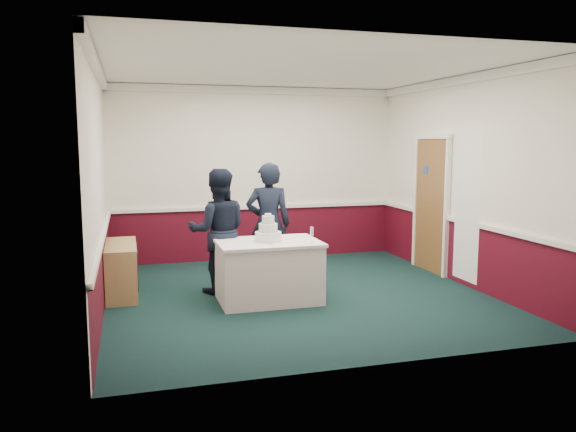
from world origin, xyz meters
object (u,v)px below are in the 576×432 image
object	(u,v)px
wedding_cake	(268,233)
person_man	(218,231)
champagne_flute	(312,232)
cake_knife	(270,244)
sideboard	(122,269)
cake_table	(268,271)
person_woman	(268,224)

from	to	relation	value
wedding_cake	person_man	world-z (taller)	person_man
champagne_flute	person_man	distance (m)	1.38
wedding_cake	cake_knife	world-z (taller)	wedding_cake
champagne_flute	sideboard	bearing A→B (deg)	154.82
champagne_flute	cake_table	bearing A→B (deg)	150.75
person_man	cake_knife	bearing A→B (deg)	128.98
sideboard	champagne_flute	distance (m)	2.65
cake_table	person_woman	bearing A→B (deg)	75.92
sideboard	champagne_flute	bearing A→B (deg)	-25.18
wedding_cake	cake_knife	xyz separation A→B (m)	(-0.03, -0.20, -0.11)
sideboard	wedding_cake	bearing A→B (deg)	-24.02
cake_table	cake_knife	xyz separation A→B (m)	(-0.03, -0.20, 0.39)
cake_knife	person_man	distance (m)	0.96
cake_knife	person_man	bearing A→B (deg)	119.33
sideboard	cake_knife	world-z (taller)	cake_knife
cake_knife	champagne_flute	world-z (taller)	champagne_flute
champagne_flute	person_man	xyz separation A→B (m)	(-1.05, 0.88, -0.08)
cake_table	person_woman	distance (m)	0.99
wedding_cake	champagne_flute	world-z (taller)	wedding_cake
cake_table	cake_knife	bearing A→B (deg)	-98.53
champagne_flute	person_woman	bearing A→B (deg)	104.46
sideboard	cake_knife	xyz separation A→B (m)	(1.81, -1.02, 0.44)
sideboard	champagne_flute	world-z (taller)	champagne_flute
cake_knife	person_woman	size ratio (longest dim) A/B	0.12
person_woman	sideboard	bearing A→B (deg)	11.15
wedding_cake	person_man	xyz separation A→B (m)	(-0.55, 0.60, -0.05)
cake_table	person_woman	world-z (taller)	person_woman
wedding_cake	person_woman	bearing A→B (deg)	75.92
person_man	person_woman	world-z (taller)	person_woman
sideboard	person_woman	distance (m)	2.12
cake_knife	person_woman	xyz separation A→B (m)	(0.24, 1.04, 0.09)
cake_knife	person_man	world-z (taller)	person_man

